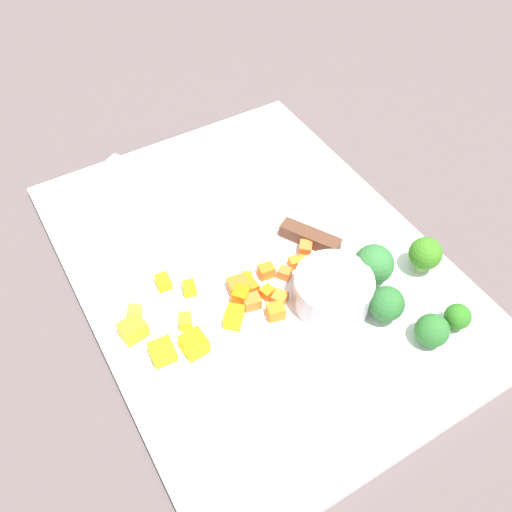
# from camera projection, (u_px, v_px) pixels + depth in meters

# --- Properties ---
(ground_plane) EXTENTS (4.00, 4.00, 0.00)m
(ground_plane) POSITION_uv_depth(u_px,v_px,m) (256.00, 269.00, 0.61)
(ground_plane) COLOR #584B4B
(cutting_board) EXTENTS (0.50, 0.37, 0.01)m
(cutting_board) POSITION_uv_depth(u_px,v_px,m) (256.00, 265.00, 0.60)
(cutting_board) COLOR white
(cutting_board) RESTS_ON ground_plane
(prep_bowl) EXTENTS (0.08, 0.08, 0.04)m
(prep_bowl) POSITION_uv_depth(u_px,v_px,m) (333.00, 291.00, 0.55)
(prep_bowl) COLOR #BCB4BE
(prep_bowl) RESTS_ON cutting_board
(chef_knife) EXTENTS (0.30, 0.18, 0.02)m
(chef_knife) POSITION_uv_depth(u_px,v_px,m) (251.00, 215.00, 0.64)
(chef_knife) COLOR silver
(chef_knife) RESTS_ON cutting_board
(carrot_dice_0) EXTENTS (0.02, 0.02, 0.02)m
(carrot_dice_0) POSITION_uv_depth(u_px,v_px,m) (241.00, 295.00, 0.56)
(carrot_dice_0) COLOR orange
(carrot_dice_0) RESTS_ON cutting_board
(carrot_dice_1) EXTENTS (0.01, 0.01, 0.01)m
(carrot_dice_1) POSITION_uv_depth(u_px,v_px,m) (252.00, 287.00, 0.57)
(carrot_dice_1) COLOR orange
(carrot_dice_1) RESTS_ON cutting_board
(carrot_dice_2) EXTENTS (0.02, 0.02, 0.01)m
(carrot_dice_2) POSITION_uv_depth(u_px,v_px,m) (267.00, 292.00, 0.56)
(carrot_dice_2) COLOR orange
(carrot_dice_2) RESTS_ON cutting_board
(carrot_dice_3) EXTENTS (0.02, 0.02, 0.01)m
(carrot_dice_3) POSITION_uv_depth(u_px,v_px,m) (267.00, 271.00, 0.58)
(carrot_dice_3) COLOR orange
(carrot_dice_3) RESTS_ON cutting_board
(carrot_dice_4) EXTENTS (0.02, 0.02, 0.01)m
(carrot_dice_4) POSITION_uv_depth(u_px,v_px,m) (285.00, 273.00, 0.58)
(carrot_dice_4) COLOR orange
(carrot_dice_4) RESTS_ON cutting_board
(carrot_dice_5) EXTENTS (0.02, 0.02, 0.01)m
(carrot_dice_5) POSITION_uv_depth(u_px,v_px,m) (237.00, 285.00, 0.57)
(carrot_dice_5) COLOR orange
(carrot_dice_5) RESTS_ON cutting_board
(carrot_dice_6) EXTENTS (0.02, 0.02, 0.01)m
(carrot_dice_6) POSITION_uv_depth(u_px,v_px,m) (247.00, 278.00, 0.58)
(carrot_dice_6) COLOR orange
(carrot_dice_6) RESTS_ON cutting_board
(carrot_dice_7) EXTENTS (0.02, 0.02, 0.01)m
(carrot_dice_7) POSITION_uv_depth(u_px,v_px,m) (252.00, 302.00, 0.55)
(carrot_dice_7) COLOR orange
(carrot_dice_7) RESTS_ON cutting_board
(carrot_dice_8) EXTENTS (0.02, 0.02, 0.01)m
(carrot_dice_8) POSITION_uv_depth(u_px,v_px,m) (280.00, 298.00, 0.56)
(carrot_dice_8) COLOR orange
(carrot_dice_8) RESTS_ON cutting_board
(carrot_dice_9) EXTENTS (0.02, 0.02, 0.01)m
(carrot_dice_9) POSITION_uv_depth(u_px,v_px,m) (305.00, 248.00, 0.60)
(carrot_dice_9) COLOR orange
(carrot_dice_9) RESTS_ON cutting_board
(carrot_dice_10) EXTENTS (0.01, 0.01, 0.01)m
(carrot_dice_10) POSITION_uv_depth(u_px,v_px,m) (294.00, 263.00, 0.59)
(carrot_dice_10) COLOR orange
(carrot_dice_10) RESTS_ON cutting_board
(carrot_dice_11) EXTENTS (0.02, 0.02, 0.02)m
(carrot_dice_11) POSITION_uv_depth(u_px,v_px,m) (276.00, 312.00, 0.55)
(carrot_dice_11) COLOR orange
(carrot_dice_11) RESTS_ON cutting_board
(carrot_dice_12) EXTENTS (0.02, 0.02, 0.01)m
(carrot_dice_12) POSITION_uv_depth(u_px,v_px,m) (305.00, 263.00, 0.59)
(carrot_dice_12) COLOR orange
(carrot_dice_12) RESTS_ON cutting_board
(pepper_dice_0) EXTENTS (0.03, 0.03, 0.02)m
(pepper_dice_0) POSITION_uv_depth(u_px,v_px,m) (234.00, 317.00, 0.54)
(pepper_dice_0) COLOR yellow
(pepper_dice_0) RESTS_ON cutting_board
(pepper_dice_1) EXTENTS (0.02, 0.02, 0.02)m
(pepper_dice_1) POSITION_uv_depth(u_px,v_px,m) (163.00, 352.00, 0.52)
(pepper_dice_1) COLOR yellow
(pepper_dice_1) RESTS_ON cutting_board
(pepper_dice_2) EXTENTS (0.02, 0.02, 0.01)m
(pepper_dice_2) POSITION_uv_depth(u_px,v_px,m) (163.00, 282.00, 0.57)
(pepper_dice_2) COLOR yellow
(pepper_dice_2) RESTS_ON cutting_board
(pepper_dice_3) EXTENTS (0.02, 0.02, 0.01)m
(pepper_dice_3) POSITION_uv_depth(u_px,v_px,m) (188.00, 286.00, 0.57)
(pepper_dice_3) COLOR yellow
(pepper_dice_3) RESTS_ON cutting_board
(pepper_dice_4) EXTENTS (0.02, 0.03, 0.02)m
(pepper_dice_4) POSITION_uv_depth(u_px,v_px,m) (133.00, 330.00, 0.53)
(pepper_dice_4) COLOR yellow
(pepper_dice_4) RESTS_ON cutting_board
(pepper_dice_5) EXTENTS (0.02, 0.02, 0.01)m
(pepper_dice_5) POSITION_uv_depth(u_px,v_px,m) (136.00, 317.00, 0.54)
(pepper_dice_5) COLOR yellow
(pepper_dice_5) RESTS_ON cutting_board
(pepper_dice_6) EXTENTS (0.02, 0.02, 0.02)m
(pepper_dice_6) POSITION_uv_depth(u_px,v_px,m) (194.00, 344.00, 0.52)
(pepper_dice_6) COLOR yellow
(pepper_dice_6) RESTS_ON cutting_board
(pepper_dice_7) EXTENTS (0.02, 0.02, 0.01)m
(pepper_dice_7) POSITION_uv_depth(u_px,v_px,m) (186.00, 321.00, 0.54)
(pepper_dice_7) COLOR yellow
(pepper_dice_7) RESTS_ON cutting_board
(broccoli_floret_0) EXTENTS (0.04, 0.04, 0.04)m
(broccoli_floret_0) POSITION_uv_depth(u_px,v_px,m) (425.00, 254.00, 0.57)
(broccoli_floret_0) COLOR #8CB863
(broccoli_floret_0) RESTS_ON cutting_board
(broccoli_floret_1) EXTENTS (0.03, 0.03, 0.03)m
(broccoli_floret_1) POSITION_uv_depth(u_px,v_px,m) (458.00, 317.00, 0.53)
(broccoli_floret_1) COLOR #97AF54
(broccoli_floret_1) RESTS_ON cutting_board
(broccoli_floret_2) EXTENTS (0.04, 0.04, 0.04)m
(broccoli_floret_2) POSITION_uv_depth(u_px,v_px,m) (387.00, 304.00, 0.53)
(broccoli_floret_2) COLOR #95B469
(broccoli_floret_2) RESTS_ON cutting_board
(broccoli_floret_3) EXTENTS (0.04, 0.04, 0.05)m
(broccoli_floret_3) POSITION_uv_depth(u_px,v_px,m) (374.00, 265.00, 0.57)
(broccoli_floret_3) COLOR #92B763
(broccoli_floret_3) RESTS_ON cutting_board
(broccoli_floret_4) EXTENTS (0.03, 0.03, 0.03)m
(broccoli_floret_4) POSITION_uv_depth(u_px,v_px,m) (432.00, 331.00, 0.52)
(broccoli_floret_4) COLOR #83AE56
(broccoli_floret_4) RESTS_ON cutting_board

